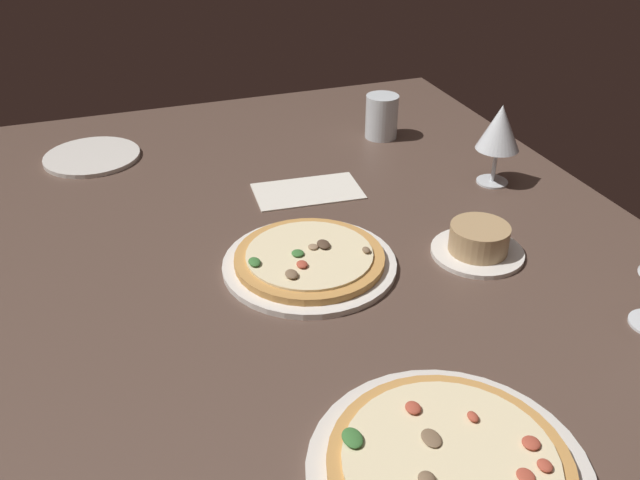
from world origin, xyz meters
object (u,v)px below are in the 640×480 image
Objects in this scene: wine_glass_near at (500,129)px; paper_menu at (308,191)px; pizza_side at (449,467)px; pizza_main at (309,261)px; side_plate at (92,157)px; ramekin_on_saucer at (478,243)px; water_glass at (382,119)px.

wine_glass_near is 38.04cm from paper_menu.
pizza_side is 68.20cm from paper_menu.
pizza_side is (43.22, 1.09, 0.00)cm from pizza_main.
side_plate is (-97.59, -30.96, -0.73)cm from pizza_side.
paper_menu is at bearing 174.18° from pizza_side.
side_plate is (-38.01, -73.32, -10.76)cm from wine_glass_near.
paper_menu is (29.75, 37.87, -0.30)cm from side_plate.
wine_glass_near reaches higher than ramekin_on_saucer.
wine_glass_near is 0.80× the size of side_plate.
pizza_main is at bearing 28.78° from side_plate.
ramekin_on_saucer is 50.78cm from water_glass.
water_glass is 0.48× the size of paper_menu.
pizza_main is 25.91cm from paper_menu.
paper_menu is at bearing -103.11° from wine_glass_near.
wine_glass_near reaches higher than water_glass.
pizza_side is at bearing 17.60° from side_plate.
ramekin_on_saucer is 0.76× the size of side_plate.
ramekin_on_saucer reaches higher than pizza_main.
water_glass is at bearing 144.30° from pizza_main.
paper_menu is (-24.62, 8.00, -1.03)cm from pizza_main.
wine_glass_near is (-59.58, 42.36, 10.03)cm from pizza_side.
paper_menu is at bearing 162.01° from pizza_main.
pizza_side is at bearing -1.55° from paper_menu.
pizza_main is at bearing -101.71° from ramekin_on_saucer.
paper_menu is (-30.22, -19.00, -2.07)cm from ramekin_on_saucer.
pizza_main is at bearing -178.56° from pizza_side.
ramekin_on_saucer reaches higher than paper_menu.
side_plate is 0.98× the size of paper_menu.
pizza_main is 1.36× the size of paper_menu.
pizza_side reaches higher than paper_menu.
side_plate is at bearing -151.22° from pizza_main.
pizza_main and pizza_side have the same top height.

